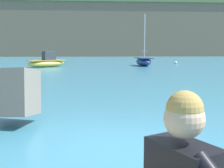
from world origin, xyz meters
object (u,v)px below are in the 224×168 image
Objects in this scene: mooring_buoy_inner at (14,73)px; mooring_buoy_middle at (176,63)px; boat_near_left at (47,62)px; boat_mid_left at (144,61)px; station_building_central at (40,4)px.

mooring_buoy_middle is (19.42, 17.16, 0.00)m from mooring_buoy_inner.
boat_near_left is at bearing 85.74° from mooring_buoy_inner.
station_building_central reaches higher than boat_mid_left.
boat_mid_left is 15.67× the size of mooring_buoy_middle.
mooring_buoy_middle is at bearing -65.01° from station_building_central.
mooring_buoy_inner is (-0.86, -11.55, -0.41)m from boat_near_left.
boat_mid_left is at bearing 6.87° from boat_near_left.
mooring_buoy_inner is (-13.65, -13.09, -0.39)m from boat_mid_left.
station_building_central is at bearing 100.94° from boat_near_left.
mooring_buoy_inner is at bearing -136.19° from boat_mid_left.
mooring_buoy_middle is at bearing 16.81° from boat_near_left.
mooring_buoy_inner is at bearing -94.26° from boat_near_left.
boat_near_left is 81.45m from station_building_central.
station_building_central is (-33.56, 72.00, 20.03)m from mooring_buoy_middle.
station_building_central is at bearing 99.01° from mooring_buoy_inner.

